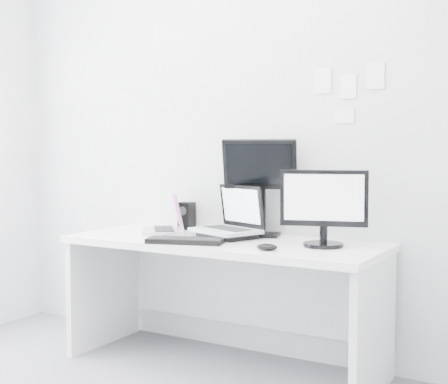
{
  "coord_description": "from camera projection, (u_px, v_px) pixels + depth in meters",
  "views": [
    {
      "loc": [
        1.79,
        -1.8,
        1.25
      ],
      "look_at": [
        0.02,
        1.23,
        1.0
      ],
      "focal_mm": 51.07,
      "sensor_mm": 36.0,
      "label": 1
    }
  ],
  "objects": [
    {
      "name": "wall_note_0",
      "position": [
        323.0,
        81.0,
        3.57
      ],
      "size": [
        0.1,
        0.0,
        0.14
      ],
      "primitive_type": "cube",
      "color": "white",
      "rests_on": "back_wall"
    },
    {
      "name": "desk",
      "position": [
        223.0,
        304.0,
        3.59
      ],
      "size": [
        1.8,
        0.7,
        0.73
      ],
      "primitive_type": "cube",
      "color": "white",
      "rests_on": "ground"
    },
    {
      "name": "speaker",
      "position": [
        187.0,
        216.0,
        4.01
      ],
      "size": [
        0.09,
        0.09,
        0.17
      ],
      "primitive_type": "cube",
      "rotation": [
        0.0,
        0.0,
        0.03
      ],
      "color": "black",
      "rests_on": "desk"
    },
    {
      "name": "back_wall",
      "position": [
        252.0,
        130.0,
        3.82
      ],
      "size": [
        3.6,
        0.0,
        3.6
      ],
      "primitive_type": "plane",
      "rotation": [
        1.57,
        0.0,
        0.0
      ],
      "color": "silver",
      "rests_on": "ground"
    },
    {
      "name": "wall_note_3",
      "position": [
        345.0,
        116.0,
        3.52
      ],
      "size": [
        0.11,
        0.0,
        0.08
      ],
      "primitive_type": "cube",
      "color": "white",
      "rests_on": "back_wall"
    },
    {
      "name": "rear_monitor",
      "position": [
        260.0,
        186.0,
        3.69
      ],
      "size": [
        0.45,
        0.27,
        0.58
      ],
      "primitive_type": "cube",
      "rotation": [
        0.0,
        0.0,
        0.3
      ],
      "color": "black",
      "rests_on": "desk"
    },
    {
      "name": "keyboard",
      "position": [
        185.0,
        241.0,
        3.43
      ],
      "size": [
        0.44,
        0.27,
        0.03
      ],
      "primitive_type": "cube",
      "rotation": [
        0.0,
        0.0,
        0.32
      ],
      "color": "black",
      "rests_on": "desk"
    },
    {
      "name": "dell_laptop",
      "position": [
        225.0,
        211.0,
        3.63
      ],
      "size": [
        0.45,
        0.41,
        0.31
      ],
      "primitive_type": "cube",
      "rotation": [
        0.0,
        0.0,
        -0.38
      ],
      "color": "#AAADB2",
      "rests_on": "desk"
    },
    {
      "name": "wall_note_1",
      "position": [
        348.0,
        87.0,
        3.5
      ],
      "size": [
        0.09,
        0.0,
        0.13
      ],
      "primitive_type": "cube",
      "color": "white",
      "rests_on": "back_wall"
    },
    {
      "name": "macbook",
      "position": [
        161.0,
        211.0,
        3.85
      ],
      "size": [
        0.42,
        0.43,
        0.26
      ],
      "primitive_type": "cube",
      "rotation": [
        0.0,
        0.0,
        -0.9
      ],
      "color": "silver",
      "rests_on": "desk"
    },
    {
      "name": "mouse",
      "position": [
        267.0,
        247.0,
        3.19
      ],
      "size": [
        0.12,
        0.09,
        0.04
      ],
      "primitive_type": "ellipsoid",
      "rotation": [
        0.0,
        0.0,
        0.18
      ],
      "color": "black",
      "rests_on": "desk"
    },
    {
      "name": "samsung_monitor",
      "position": [
        324.0,
        207.0,
        3.3
      ],
      "size": [
        0.5,
        0.33,
        0.42
      ],
      "primitive_type": "cube",
      "rotation": [
        0.0,
        0.0,
        0.31
      ],
      "color": "black",
      "rests_on": "desk"
    },
    {
      "name": "wall_note_2",
      "position": [
        375.0,
        76.0,
        3.42
      ],
      "size": [
        0.1,
        0.0,
        0.14
      ],
      "primitive_type": "cube",
      "color": "white",
      "rests_on": "back_wall"
    }
  ]
}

